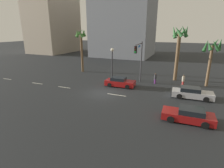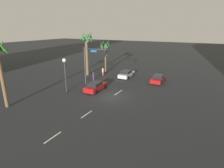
{
  "view_description": "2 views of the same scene",
  "coord_description": "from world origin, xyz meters",
  "px_view_note": "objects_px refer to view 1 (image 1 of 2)",
  "views": [
    {
      "loc": [
        9.47,
        -19.65,
        7.9
      ],
      "look_at": [
        1.44,
        -0.4,
        1.52
      ],
      "focal_mm": 28.16,
      "sensor_mm": 36.0,
      "label": 1
    },
    {
      "loc": [
        -20.99,
        -11.2,
        9.33
      ],
      "look_at": [
        0.61,
        0.42,
        1.64
      ],
      "focal_mm": 28.74,
      "sensor_mm": 36.0,
      "label": 2
    }
  ],
  "objects_px": {
    "pedestrian_1": "(155,78)",
    "palm_tree_0": "(179,42)",
    "car_1": "(188,115)",
    "pedestrian_0": "(183,80)",
    "car_2": "(120,82)",
    "car_0": "(192,93)",
    "traffic_signal": "(139,56)",
    "building_0": "(53,21)",
    "palm_tree_2": "(81,41)",
    "streetlamp": "(112,57)",
    "palm_tree_1": "(212,51)",
    "building_2": "(124,8)"
  },
  "relations": [
    {
      "from": "building_0",
      "to": "palm_tree_2",
      "type": "bearing_deg",
      "value": -41.78
    },
    {
      "from": "car_0",
      "to": "car_2",
      "type": "height_order",
      "value": "car_2"
    },
    {
      "from": "palm_tree_2",
      "to": "car_1",
      "type": "bearing_deg",
      "value": -35.02
    },
    {
      "from": "traffic_signal",
      "to": "pedestrian_0",
      "type": "height_order",
      "value": "traffic_signal"
    },
    {
      "from": "car_2",
      "to": "building_2",
      "type": "xyz_separation_m",
      "value": [
        -10.35,
        31.75,
        13.79
      ]
    },
    {
      "from": "traffic_signal",
      "to": "palm_tree_2",
      "type": "height_order",
      "value": "palm_tree_2"
    },
    {
      "from": "car_2",
      "to": "palm_tree_1",
      "type": "relative_size",
      "value": 0.63
    },
    {
      "from": "car_0",
      "to": "palm_tree_1",
      "type": "bearing_deg",
      "value": 70.54
    },
    {
      "from": "building_2",
      "to": "pedestrian_0",
      "type": "bearing_deg",
      "value": -56.11
    },
    {
      "from": "pedestrian_0",
      "to": "pedestrian_1",
      "type": "relative_size",
      "value": 1.02
    },
    {
      "from": "building_0",
      "to": "pedestrian_1",
      "type": "bearing_deg",
      "value": -32.8
    },
    {
      "from": "streetlamp",
      "to": "palm_tree_1",
      "type": "bearing_deg",
      "value": 6.38
    },
    {
      "from": "car_1",
      "to": "palm_tree_2",
      "type": "bearing_deg",
      "value": 144.98
    },
    {
      "from": "building_0",
      "to": "building_2",
      "type": "bearing_deg",
      "value": 1.96
    },
    {
      "from": "palm_tree_1",
      "to": "palm_tree_2",
      "type": "xyz_separation_m",
      "value": [
        -22.12,
        1.21,
        0.83
      ]
    },
    {
      "from": "palm_tree_0",
      "to": "building_2",
      "type": "bearing_deg",
      "value": 125.15
    },
    {
      "from": "pedestrian_0",
      "to": "pedestrian_1",
      "type": "xyz_separation_m",
      "value": [
        -4.0,
        -0.39,
        -0.01
      ]
    },
    {
      "from": "palm_tree_0",
      "to": "palm_tree_1",
      "type": "relative_size",
      "value": 1.25
    },
    {
      "from": "streetlamp",
      "to": "palm_tree_1",
      "type": "height_order",
      "value": "palm_tree_1"
    },
    {
      "from": "car_0",
      "to": "building_0",
      "type": "bearing_deg",
      "value": 145.74
    },
    {
      "from": "pedestrian_1",
      "to": "palm_tree_2",
      "type": "xyz_separation_m",
      "value": [
        -14.84,
        2.92,
        5.13
      ]
    },
    {
      "from": "car_0",
      "to": "palm_tree_2",
      "type": "relative_size",
      "value": 0.57
    },
    {
      "from": "pedestrian_0",
      "to": "palm_tree_2",
      "type": "relative_size",
      "value": 0.2
    },
    {
      "from": "building_0",
      "to": "pedestrian_0",
      "type": "bearing_deg",
      "value": -30.09
    },
    {
      "from": "car_1",
      "to": "palm_tree_0",
      "type": "height_order",
      "value": "palm_tree_0"
    },
    {
      "from": "pedestrian_1",
      "to": "streetlamp",
      "type": "bearing_deg",
      "value": 179.29
    },
    {
      "from": "car_2",
      "to": "palm_tree_0",
      "type": "relative_size",
      "value": 0.5
    },
    {
      "from": "pedestrian_1",
      "to": "palm_tree_0",
      "type": "distance_m",
      "value": 6.85
    },
    {
      "from": "streetlamp",
      "to": "pedestrian_1",
      "type": "height_order",
      "value": "streetlamp"
    },
    {
      "from": "traffic_signal",
      "to": "palm_tree_0",
      "type": "relative_size",
      "value": 0.72
    },
    {
      "from": "car_2",
      "to": "building_0",
      "type": "distance_m",
      "value": 49.81
    },
    {
      "from": "car_2",
      "to": "palm_tree_1",
      "type": "bearing_deg",
      "value": 23.48
    },
    {
      "from": "car_2",
      "to": "building_2",
      "type": "relative_size",
      "value": 0.15
    },
    {
      "from": "car_2",
      "to": "pedestrian_1",
      "type": "distance_m",
      "value": 5.7
    },
    {
      "from": "car_0",
      "to": "car_2",
      "type": "distance_m",
      "value": 9.72
    },
    {
      "from": "car_0",
      "to": "pedestrian_1",
      "type": "bearing_deg",
      "value": 139.29
    },
    {
      "from": "traffic_signal",
      "to": "pedestrian_1",
      "type": "height_order",
      "value": "traffic_signal"
    },
    {
      "from": "car_2",
      "to": "traffic_signal",
      "type": "xyz_separation_m",
      "value": [
        2.25,
        2.07,
        3.61
      ]
    },
    {
      "from": "traffic_signal",
      "to": "building_0",
      "type": "height_order",
      "value": "building_0"
    },
    {
      "from": "streetlamp",
      "to": "palm_tree_0",
      "type": "xyz_separation_m",
      "value": [
        9.98,
        3.16,
        2.54
      ]
    },
    {
      "from": "car_2",
      "to": "pedestrian_0",
      "type": "distance_m",
      "value": 9.37
    },
    {
      "from": "car_1",
      "to": "pedestrian_0",
      "type": "distance_m",
      "value": 11.22
    },
    {
      "from": "car_2",
      "to": "palm_tree_0",
      "type": "xyz_separation_m",
      "value": [
        7.3,
        6.68,
        5.59
      ]
    },
    {
      "from": "pedestrian_1",
      "to": "building_0",
      "type": "height_order",
      "value": "building_0"
    },
    {
      "from": "car_0",
      "to": "pedestrian_1",
      "type": "height_order",
      "value": "pedestrian_1"
    },
    {
      "from": "car_1",
      "to": "palm_tree_0",
      "type": "relative_size",
      "value": 0.51
    },
    {
      "from": "palm_tree_2",
      "to": "building_0",
      "type": "xyz_separation_m",
      "value": [
        -27.15,
        24.76,
        5.25
      ]
    },
    {
      "from": "car_0",
      "to": "palm_tree_1",
      "type": "relative_size",
      "value": 0.68
    },
    {
      "from": "palm_tree_1",
      "to": "traffic_signal",
      "type": "bearing_deg",
      "value": -162.26
    },
    {
      "from": "pedestrian_1",
      "to": "palm_tree_1",
      "type": "distance_m",
      "value": 8.63
    }
  ]
}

